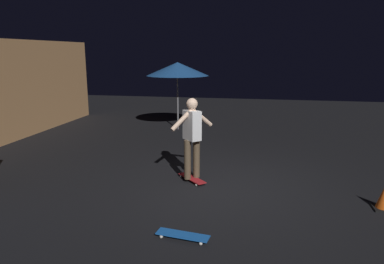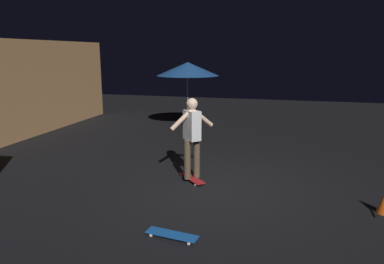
{
  "view_description": "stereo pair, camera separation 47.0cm",
  "coord_description": "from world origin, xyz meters",
  "px_view_note": "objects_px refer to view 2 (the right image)",
  "views": [
    {
      "loc": [
        -6.74,
        -0.81,
        2.65
      ],
      "look_at": [
        0.25,
        0.55,
        1.05
      ],
      "focal_mm": 33.69,
      "sensor_mm": 36.0,
      "label": 1
    },
    {
      "loc": [
        -6.64,
        -1.27,
        2.65
      ],
      "look_at": [
        0.25,
        0.55,
        1.05
      ],
      "focal_mm": 33.69,
      "sensor_mm": 36.0,
      "label": 2
    }
  ],
  "objects_px": {
    "skateboard_ridden": "(192,178)",
    "skateboard_spare": "(172,235)",
    "patio_umbrella": "(188,69)",
    "skater": "(192,133)"
  },
  "relations": [
    {
      "from": "skateboard_ridden",
      "to": "skateboard_spare",
      "type": "xyz_separation_m",
      "value": [
        -2.37,
        -0.32,
        0.0
      ]
    },
    {
      "from": "patio_umbrella",
      "to": "skater",
      "type": "relative_size",
      "value": 1.38
    },
    {
      "from": "patio_umbrella",
      "to": "skateboard_ridden",
      "type": "height_order",
      "value": "patio_umbrella"
    },
    {
      "from": "skateboard_spare",
      "to": "skater",
      "type": "relative_size",
      "value": 0.48
    },
    {
      "from": "patio_umbrella",
      "to": "skateboard_spare",
      "type": "height_order",
      "value": "patio_umbrella"
    },
    {
      "from": "skateboard_spare",
      "to": "skater",
      "type": "height_order",
      "value": "skater"
    },
    {
      "from": "patio_umbrella",
      "to": "skateboard_ridden",
      "type": "bearing_deg",
      "value": -163.61
    },
    {
      "from": "skateboard_ridden",
      "to": "skater",
      "type": "height_order",
      "value": "skater"
    },
    {
      "from": "patio_umbrella",
      "to": "skateboard_spare",
      "type": "distance_m",
      "value": 7.81
    },
    {
      "from": "skateboard_ridden",
      "to": "skater",
      "type": "bearing_deg",
      "value": -90.0
    }
  ]
}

